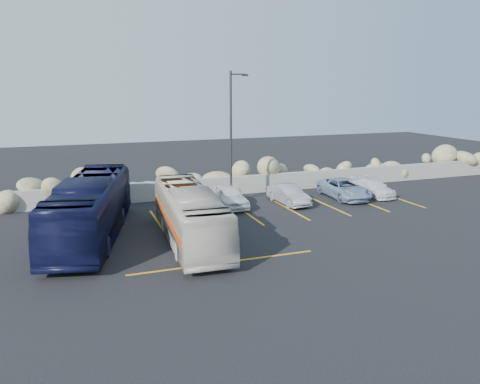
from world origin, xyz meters
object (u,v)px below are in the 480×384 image
object	(u,v)px
car_a	(229,196)
car_b	(288,194)
lamppost	(232,134)
car_c	(373,188)
tour_coach	(91,208)
car_d	(344,189)
vintage_bus	(190,215)

from	to	relation	value
car_a	car_b	world-z (taller)	car_a
lamppost	car_c	bearing A→B (deg)	-6.67
tour_coach	car_d	distance (m)	16.13
vintage_bus	car_d	distance (m)	12.64
car_b	car_d	bearing A→B (deg)	-1.00
vintage_bus	car_a	world-z (taller)	vintage_bus
car_c	lamppost	bearing A→B (deg)	174.65
vintage_bus	tour_coach	world-z (taller)	tour_coach
tour_coach	car_d	xyz separation A→B (m)	(15.83, 2.96, -0.84)
tour_coach	car_d	world-z (taller)	tour_coach
car_a	car_c	size ratio (longest dim) A/B	1.04
car_a	car_d	distance (m)	7.80
vintage_bus	car_a	bearing A→B (deg)	59.02
lamppost	vintage_bus	bearing A→B (deg)	-124.47
tour_coach	car_c	world-z (taller)	tour_coach
vintage_bus	car_c	world-z (taller)	vintage_bus
lamppost	tour_coach	size ratio (longest dim) A/B	0.76
lamppost	car_a	xyz separation A→B (m)	(-0.42, -0.62, -3.64)
car_b	car_c	bearing A→B (deg)	-2.62
vintage_bus	car_d	xyz separation A→B (m)	(11.56, 5.07, -0.66)
lamppost	car_a	bearing A→B (deg)	-124.28
tour_coach	vintage_bus	bearing A→B (deg)	-12.79
lamppost	car_d	size ratio (longest dim) A/B	1.79
car_a	car_c	distance (m)	9.98
lamppost	car_a	distance (m)	3.71
lamppost	vintage_bus	size ratio (longest dim) A/B	0.87
car_b	vintage_bus	bearing A→B (deg)	-150.41
tour_coach	car_b	bearing A→B (deg)	26.78
lamppost	car_d	xyz separation A→B (m)	(7.36, -1.04, -3.67)
vintage_bus	car_c	xyz separation A→B (m)	(13.74, 4.99, -0.74)
car_b	car_d	distance (m)	4.10
vintage_bus	car_a	xyz separation A→B (m)	(3.77, 5.49, -0.62)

